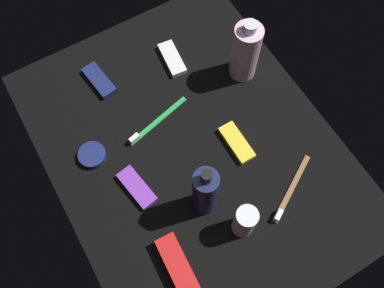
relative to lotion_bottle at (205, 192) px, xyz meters
The scene contains 12 objects.
ground_plane 16.51cm from the lotion_bottle, 19.30° to the right, with size 84.00×64.00×1.20cm, color black.
lotion_bottle is the anchor object (origin of this frame).
bodywash_bottle 36.57cm from the lotion_bottle, 46.71° to the right, with size 6.77×6.77×18.37cm.
deodorant_stick 10.34cm from the lotion_bottle, 154.66° to the right, with size 4.65×4.65×10.57cm, color silver.
toothbrush_green 24.49cm from the lotion_bottle, ahead, with size 5.40×17.78×2.10cm.
toothbrush_brown 21.33cm from the lotion_bottle, 113.20° to the right, with size 9.89×16.26×2.10cm.
toothpaste_box_red 17.97cm from the lotion_bottle, 133.19° to the left, with size 17.60×4.40×3.20cm, color red.
snack_bar_white 40.00cm from the lotion_bottle, 19.09° to the right, with size 10.40×4.00×1.50cm, color white.
snack_bar_navy 41.98cm from the lotion_bottle, ahead, with size 10.40×4.00×1.50cm, color navy.
snack_bar_yellow 18.47cm from the lotion_bottle, 59.14° to the right, with size 10.40×4.00×1.50cm, color yellow.
snack_bar_purple 17.52cm from the lotion_bottle, 46.36° to the left, with size 10.40×4.00×1.50cm, color purple.
cream_tin_left 29.47cm from the lotion_bottle, 35.78° to the left, with size 6.47×6.47×1.65cm, color navy.
Camera 1 is at (-32.67, 19.30, 90.88)cm, focal length 38.87 mm.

